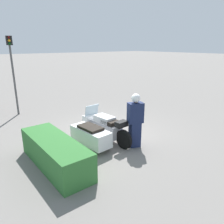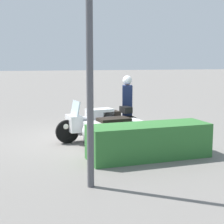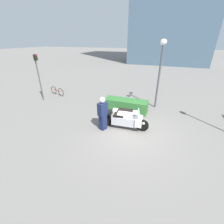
% 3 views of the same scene
% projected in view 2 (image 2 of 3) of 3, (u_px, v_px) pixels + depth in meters
% --- Properties ---
extents(ground_plane, '(160.00, 160.00, 0.00)m').
position_uv_depth(ground_plane, '(86.00, 138.00, 9.97)').
color(ground_plane, slate).
extents(police_motorcycle, '(2.53, 1.34, 1.15)m').
position_uv_depth(police_motorcycle, '(103.00, 126.00, 9.32)').
color(police_motorcycle, black).
rests_on(police_motorcycle, ground).
extents(officer_rider, '(0.45, 0.56, 1.79)m').
position_uv_depth(officer_rider, '(127.00, 104.00, 10.38)').
color(officer_rider, '#192347').
rests_on(officer_rider, ground).
extents(hedge_bush_curbside, '(2.82, 0.91, 0.79)m').
position_uv_depth(hedge_bush_curbside, '(149.00, 141.00, 7.88)').
color(hedge_bush_curbside, '#337033').
rests_on(hedge_bush_curbside, ground).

